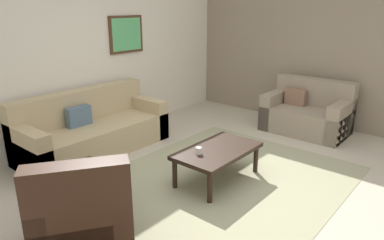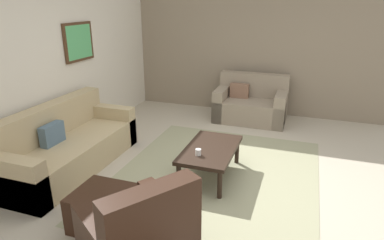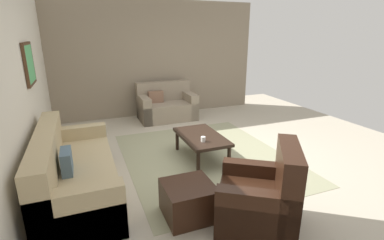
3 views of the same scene
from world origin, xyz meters
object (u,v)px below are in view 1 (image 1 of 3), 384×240
(couch_loveseat, at_px, (308,114))
(ottoman, at_px, (85,187))
(couch_main, at_px, (91,131))
(coffee_table, at_px, (217,153))
(framed_artwork, at_px, (126,34))
(armchair_leather, at_px, (83,222))
(cup, at_px, (199,151))

(couch_loveseat, xyz_separation_m, ottoman, (-3.85, 0.88, -0.10))
(couch_main, height_order, coffee_table, couch_main)
(couch_main, distance_m, framed_artwork, 1.77)
(couch_main, xyz_separation_m, armchair_leather, (-1.43, -1.94, 0.01))
(cup, height_order, framed_artwork, framed_artwork)
(cup, distance_m, framed_artwork, 2.78)
(ottoman, xyz_separation_m, coffee_table, (1.38, -0.76, 0.16))
(armchair_leather, height_order, cup, armchair_leather)
(couch_main, bearing_deg, cup, -85.29)
(couch_loveseat, bearing_deg, ottoman, 167.13)
(armchair_leather, distance_m, coffee_table, 1.85)
(armchair_leather, bearing_deg, framed_artwork, 42.76)
(couch_main, height_order, armchair_leather, armchair_leather)
(couch_main, relative_size, framed_artwork, 3.21)
(couch_loveseat, distance_m, armchair_leather, 4.32)
(coffee_table, bearing_deg, armchair_leather, 177.67)
(couch_loveseat, xyz_separation_m, framed_artwork, (-1.77, 2.55, 1.31))
(couch_main, relative_size, couch_loveseat, 1.64)
(couch_loveseat, distance_m, framed_artwork, 3.37)
(couch_main, relative_size, armchair_leather, 1.97)
(armchair_leather, xyz_separation_m, cup, (1.59, 0.01, 0.14))
(ottoman, bearing_deg, couch_loveseat, -12.87)
(framed_artwork, bearing_deg, coffee_table, -105.99)
(ottoman, bearing_deg, couch_main, 52.62)
(framed_artwork, bearing_deg, couch_main, -159.86)
(ottoman, bearing_deg, armchair_leather, -124.22)
(armchair_leather, xyz_separation_m, ottoman, (0.47, 0.68, -0.11))
(couch_main, xyz_separation_m, ottoman, (-0.96, -1.26, -0.10))
(couch_loveseat, height_order, coffee_table, couch_loveseat)
(couch_main, distance_m, cup, 1.95)
(coffee_table, bearing_deg, ottoman, 151.23)
(armchair_leather, relative_size, framed_artwork, 1.63)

